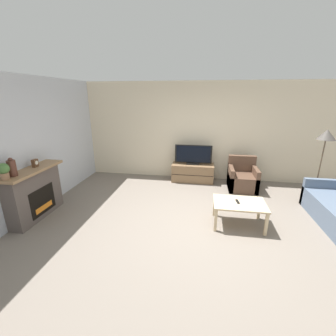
{
  "coord_description": "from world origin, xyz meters",
  "views": [
    {
      "loc": [
        0.06,
        -3.69,
        2.31
      ],
      "look_at": [
        -0.66,
        0.79,
        0.85
      ],
      "focal_mm": 24.0,
      "sensor_mm": 36.0,
      "label": 1
    }
  ],
  "objects": [
    {
      "name": "wall_back",
      "position": [
        0.0,
        2.66,
        1.35
      ],
      "size": [
        12.0,
        0.06,
        2.7
      ],
      "color": "beige",
      "rests_on": "ground"
    },
    {
      "name": "coffee_table",
      "position": [
        0.76,
        0.17,
        0.4
      ],
      "size": [
        0.93,
        0.64,
        0.46
      ],
      "color": "#CCB289",
      "rests_on": "ground"
    },
    {
      "name": "potted_plant",
      "position": [
        -3.12,
        -0.71,
        1.16
      ],
      "size": [
        0.18,
        0.18,
        0.27
      ],
      "color": "#936B4C",
      "rests_on": "fireplace"
    },
    {
      "name": "armchair",
      "position": [
        1.09,
        1.99,
        0.27
      ],
      "size": [
        0.7,
        0.76,
        0.82
      ],
      "color": "brown",
      "rests_on": "ground"
    },
    {
      "name": "tv_stand",
      "position": [
        -0.2,
        2.34,
        0.25
      ],
      "size": [
        1.15,
        0.5,
        0.49
      ],
      "color": "brown",
      "rests_on": "ground"
    },
    {
      "name": "mantel_clock",
      "position": [
        -3.12,
        -0.02,
        1.08
      ],
      "size": [
        0.08,
        0.11,
        0.15
      ],
      "color": "brown",
      "rests_on": "fireplace"
    },
    {
      "name": "remote",
      "position": [
        0.72,
        0.18,
        0.47
      ],
      "size": [
        0.06,
        0.15,
        0.02
      ],
      "rotation": [
        0.0,
        0.0,
        0.14
      ],
      "color": "black",
      "rests_on": "coffee_table"
    },
    {
      "name": "tv",
      "position": [
        -0.2,
        2.34,
        0.75
      ],
      "size": [
        1.01,
        0.18,
        0.54
      ],
      "color": "black",
      "rests_on": "tv_stand"
    },
    {
      "name": "wall_left",
      "position": [
        -3.32,
        0.0,
        1.35
      ],
      "size": [
        0.06,
        12.0,
        2.7
      ],
      "color": "silver",
      "rests_on": "ground"
    },
    {
      "name": "mantel_vase_left",
      "position": [
        -3.12,
        -0.54,
        1.15
      ],
      "size": [
        0.13,
        0.13,
        0.32
      ],
      "color": "#512D23",
      "rests_on": "fireplace"
    },
    {
      "name": "ground_plane",
      "position": [
        0.0,
        0.0,
        0.0
      ],
      "size": [
        24.0,
        24.0,
        0.0
      ],
      "primitive_type": "plane",
      "color": "slate"
    },
    {
      "name": "fireplace",
      "position": [
        -3.14,
        -0.15,
        0.51
      ],
      "size": [
        0.42,
        1.32,
        1.0
      ],
      "color": "#564C47",
      "rests_on": "ground"
    },
    {
      "name": "floor_lamp",
      "position": [
        2.68,
        1.62,
        1.43
      ],
      "size": [
        0.37,
        0.37,
        1.62
      ],
      "color": "black",
      "rests_on": "ground"
    }
  ]
}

